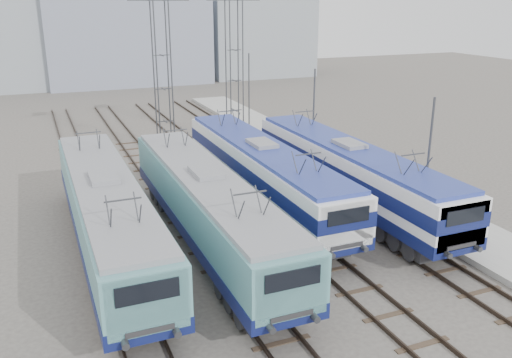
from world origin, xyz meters
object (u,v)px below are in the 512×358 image
Objects in this scene: catenary_tower_east at (234,61)px; mast_rear at (249,93)px; locomotive_far_right at (350,170)px; locomotive_center_right at (263,170)px; mast_mid at (313,120)px; mast_front at (428,167)px; locomotive_center_left at (208,205)px; catenary_tower_west at (162,67)px; locomotive_far_left at (107,211)px.

mast_rear is at bearing 43.60° from catenary_tower_east.
locomotive_far_right is at bearing -95.34° from mast_rear.
catenary_tower_east reaches higher than mast_rear.
mast_rear is at bearing 84.66° from locomotive_far_right.
locomotive_center_right is 8.76m from mast_mid.
locomotive_center_right is 2.61× the size of mast_rear.
locomotive_far_right is 2.60× the size of mast_front.
mast_rear reaches higher than locomotive_far_right.
locomotive_center_left is 9.23m from locomotive_far_right.
locomotive_center_right is at bearing -109.52° from mast_rear.
mast_mid is (8.60, -8.00, -3.14)m from catenary_tower_west.
locomotive_center_right is at bearing -80.81° from catenary_tower_west.
locomotive_center_left is at bearing -97.19° from catenary_tower_west.
mast_mid is at bearing 90.00° from mast_front.
locomotive_center_left reaches higher than locomotive_far_right.
locomotive_far_right is (13.50, 1.02, 0.03)m from locomotive_far_left.
mast_mid reaches higher than locomotive_far_left.
locomotive_far_right is 1.52× the size of catenary_tower_west.
mast_front is 1.00× the size of mast_rear.
locomotive_far_right is 18.33m from catenary_tower_east.
locomotive_center_left is 24.42m from mast_rear.
catenary_tower_west is at bearing 137.07° from mast_mid.
mast_mid is (10.85, 9.84, 1.23)m from locomotive_center_left.
catenary_tower_west is at bearing 68.14° from locomotive_far_left.
locomotive_center_right is 1.00× the size of locomotive_far_right.
locomotive_center_right is 4.88m from locomotive_far_right.
catenary_tower_east is at bearing 66.20° from locomotive_center_left.
mast_mid is 12.00m from mast_rear.
catenary_tower_east is (4.25, 15.91, 4.31)m from locomotive_center_right.
mast_mid is at bearing 76.67° from locomotive_far_right.
locomotive_far_right is at bearing -66.88° from catenary_tower_west.
locomotive_center_left is 1.00× the size of locomotive_far_right.
mast_front is (8.60, -20.00, -3.14)m from catenary_tower_west.
catenary_tower_east reaches higher than locomotive_center_right.
locomotive_center_right is 2.61× the size of mast_mid.
catenary_tower_west reaches higher than locomotive_center_right.
locomotive_center_left is at bearing -12.72° from locomotive_far_left.
locomotive_far_right is at bearing 113.83° from mast_front.
catenary_tower_east reaches higher than locomotive_far_left.
locomotive_far_right is 4.73m from mast_front.
locomotive_center_right is at bearing -104.95° from catenary_tower_east.
catenary_tower_west is 1.71× the size of mast_front.
locomotive_far_left is at bearing 168.32° from mast_front.
mast_mid is (1.85, 7.81, 1.18)m from locomotive_far_right.
mast_mid is 1.00× the size of mast_rear.
locomotive_center_left is 5.97m from locomotive_center_right.
locomotive_far_left is at bearing -150.10° from mast_mid.
locomotive_far_right is at bearing 4.31° from locomotive_far_left.
catenary_tower_west is at bearing -155.06° from mast_rear.
locomotive_center_right is 1.52× the size of catenary_tower_east.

